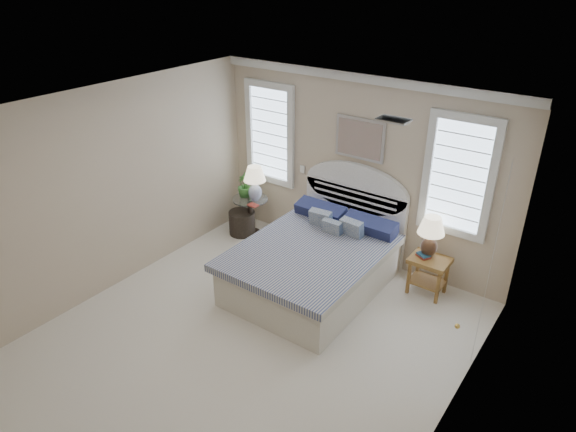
{
  "coord_description": "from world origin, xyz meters",
  "views": [
    {
      "loc": [
        3.13,
        -3.55,
        4.03
      ],
      "look_at": [
        -0.15,
        1.0,
        1.2
      ],
      "focal_mm": 32.0,
      "sensor_mm": 36.0,
      "label": 1
    }
  ],
  "objects_px": {
    "bed": "(317,260)",
    "side_table_left": "(250,212)",
    "lamp_right": "(431,232)",
    "floor_pot": "(242,223)",
    "lamp_left": "(255,180)",
    "nightstand_right": "(429,268)"
  },
  "relations": [
    {
      "from": "lamp_left",
      "to": "lamp_right",
      "type": "distance_m",
      "value": 2.8
    },
    {
      "from": "bed",
      "to": "lamp_right",
      "type": "bearing_deg",
      "value": 31.39
    },
    {
      "from": "bed",
      "to": "nightstand_right",
      "type": "relative_size",
      "value": 4.29
    },
    {
      "from": "nightstand_right",
      "to": "floor_pot",
      "type": "relative_size",
      "value": 1.25
    },
    {
      "from": "floor_pot",
      "to": "bed",
      "type": "bearing_deg",
      "value": -16.42
    },
    {
      "from": "bed",
      "to": "floor_pot",
      "type": "relative_size",
      "value": 5.38
    },
    {
      "from": "side_table_left",
      "to": "lamp_right",
      "type": "relative_size",
      "value": 1.1
    },
    {
      "from": "bed",
      "to": "lamp_left",
      "type": "bearing_deg",
      "value": 158.54
    },
    {
      "from": "bed",
      "to": "lamp_left",
      "type": "distance_m",
      "value": 1.77
    },
    {
      "from": "bed",
      "to": "lamp_right",
      "type": "distance_m",
      "value": 1.53
    },
    {
      "from": "floor_pot",
      "to": "lamp_right",
      "type": "height_order",
      "value": "lamp_right"
    },
    {
      "from": "bed",
      "to": "side_table_left",
      "type": "height_order",
      "value": "bed"
    },
    {
      "from": "side_table_left",
      "to": "lamp_left",
      "type": "distance_m",
      "value": 0.59
    },
    {
      "from": "nightstand_right",
      "to": "lamp_right",
      "type": "bearing_deg",
      "value": 134.14
    },
    {
      "from": "bed",
      "to": "lamp_left",
      "type": "relative_size",
      "value": 4.05
    },
    {
      "from": "lamp_right",
      "to": "bed",
      "type": "bearing_deg",
      "value": -148.61
    },
    {
      "from": "nightstand_right",
      "to": "floor_pot",
      "type": "bearing_deg",
      "value": -176.85
    },
    {
      "from": "bed",
      "to": "side_table_left",
      "type": "bearing_deg",
      "value": 160.26
    },
    {
      "from": "bed",
      "to": "side_table_left",
      "type": "distance_m",
      "value": 1.75
    },
    {
      "from": "side_table_left",
      "to": "lamp_right",
      "type": "xyz_separation_m",
      "value": [
        2.89,
        0.16,
        0.49
      ]
    },
    {
      "from": "bed",
      "to": "side_table_left",
      "type": "relative_size",
      "value": 3.61
    },
    {
      "from": "side_table_left",
      "to": "floor_pot",
      "type": "distance_m",
      "value": 0.24
    }
  ]
}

